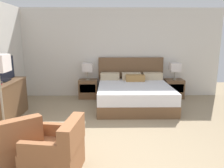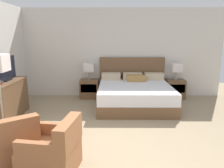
% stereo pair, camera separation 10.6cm
% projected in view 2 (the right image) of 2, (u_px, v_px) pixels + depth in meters
% --- Properties ---
extents(wall_back, '(6.54, 0.06, 2.63)m').
position_uv_depth(wall_back, '(113.00, 53.00, 6.60)').
color(wall_back, beige).
rests_on(wall_back, ground).
extents(bed, '(1.95, 2.00, 1.20)m').
position_uv_depth(bed, '(134.00, 94.00, 5.82)').
color(bed, brown).
rests_on(bed, ground).
extents(nightstand_left, '(0.54, 0.40, 0.56)m').
position_uv_depth(nightstand_left, '(89.00, 89.00, 6.54)').
color(nightstand_left, brown).
rests_on(nightstand_left, ground).
extents(nightstand_right, '(0.54, 0.40, 0.56)m').
position_uv_depth(nightstand_right, '(175.00, 89.00, 6.52)').
color(nightstand_right, brown).
rests_on(nightstand_right, ground).
extents(table_lamp_left, '(0.30, 0.30, 0.49)m').
position_uv_depth(table_lamp_left, '(89.00, 67.00, 6.40)').
color(table_lamp_left, gray).
rests_on(table_lamp_left, nightstand_left).
extents(table_lamp_right, '(0.30, 0.30, 0.49)m').
position_uv_depth(table_lamp_right, '(177.00, 68.00, 6.38)').
color(table_lamp_right, gray).
rests_on(table_lamp_right, nightstand_right).
extents(dresser, '(0.51, 1.28, 0.85)m').
position_uv_depth(dresser, '(6.00, 99.00, 4.89)').
color(dresser, brown).
rests_on(dresser, ground).
extents(tv, '(0.18, 0.96, 0.53)m').
position_uv_depth(tv, '(5.00, 69.00, 4.80)').
color(tv, black).
rests_on(tv, dresser).
extents(armchair_by_window, '(0.96, 0.96, 0.76)m').
position_uv_depth(armchair_by_window, '(11.00, 146.00, 3.12)').
color(armchair_by_window, '#935B38').
rests_on(armchair_by_window, ground).
extents(armchair_companion, '(0.78, 0.77, 0.76)m').
position_uv_depth(armchair_companion, '(53.00, 153.00, 2.93)').
color(armchair_companion, '#935B38').
rests_on(armchair_companion, ground).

